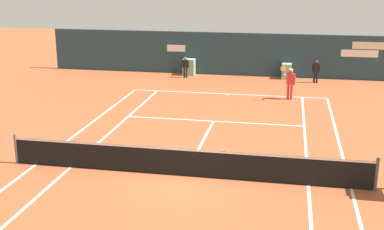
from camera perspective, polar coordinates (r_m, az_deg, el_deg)
The scene contains 8 objects.
ground_plane at distance 17.23m, azimuth -0.49°, elevation -6.17°, with size 80.00×80.00×0.01m.
tennis_net at distance 16.52m, azimuth -0.89°, elevation -5.28°, with size 12.10×0.10×1.07m.
sponsor_back_wall at distance 32.60m, azimuth 5.26°, elevation 6.79°, with size 25.00×1.02×2.73m.
player_on_baseline at distance 26.75m, azimuth 11.05°, elevation 3.79°, with size 0.80×0.67×1.85m.
ball_kid_left_post at distance 31.79m, azimuth -0.75°, elevation 5.60°, with size 0.44×0.18×1.33m.
ball_kid_right_post at distance 31.18m, azimuth 13.88°, elevation 4.99°, with size 0.46×0.19×1.38m.
tennis_ball_near_service_line at distance 26.66m, azimuth -1.22°, elevation 1.96°, with size 0.07×0.07×0.07m, color #CCE033.
tennis_ball_mid_court at distance 27.00m, azimuth 3.16°, elevation 2.12°, with size 0.07×0.07×0.07m, color #CCE033.
Camera 1 is at (3.19, -15.06, 6.51)m, focal length 47.09 mm.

